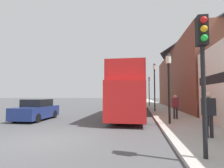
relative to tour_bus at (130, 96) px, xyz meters
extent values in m
plane|color=#4C4C4F|center=(-3.20, 12.72, -1.78)|extent=(144.00, 144.00, 0.00)
cube|color=#ADAAA3|center=(3.54, 9.72, -1.71)|extent=(3.23, 108.00, 0.14)
cube|color=brown|center=(8.16, 10.89, 2.16)|extent=(6.00, 23.09, 7.88)
pyramid|color=#2D2D33|center=(8.16, 10.89, 7.54)|extent=(6.00, 23.09, 2.87)
cube|color=red|center=(0.00, -0.14, -0.27)|extent=(2.50, 10.34, 2.42)
cube|color=yellow|center=(-0.01, -0.65, -0.15)|extent=(2.48, 5.69, 0.45)
cube|color=black|center=(0.00, -0.14, 0.44)|extent=(2.52, 9.51, 0.70)
cube|color=red|center=(0.00, -0.14, 0.99)|extent=(2.49, 9.51, 0.10)
cube|color=red|center=(-1.17, -0.13, 1.63)|extent=(0.15, 9.49, 1.19)
cube|color=red|center=(1.17, -0.15, 1.63)|extent=(0.15, 9.49, 1.19)
cube|color=red|center=(-0.04, -4.85, 1.63)|extent=(2.41, 0.09, 1.19)
cube|color=red|center=(0.03, 3.89, 1.63)|extent=(2.42, 1.46, 1.19)
cylinder|color=black|center=(-1.06, 3.07, -1.24)|extent=(0.29, 1.08, 1.08)
cylinder|color=black|center=(1.11, 3.05, -1.24)|extent=(0.29, 1.08, 1.08)
cylinder|color=black|center=(-1.11, -3.12, -1.24)|extent=(0.29, 1.08, 1.08)
cylinder|color=black|center=(1.06, -3.14, -1.24)|extent=(0.29, 1.08, 1.08)
cube|color=black|center=(0.76, 8.06, -1.27)|extent=(1.88, 4.59, 0.68)
cube|color=black|center=(0.75, 7.92, -0.63)|extent=(1.64, 2.21, 0.59)
cylinder|color=black|center=(-0.08, 9.48, -1.47)|extent=(0.21, 0.61, 0.61)
cylinder|color=black|center=(1.62, 9.47, -1.47)|extent=(0.21, 0.61, 0.61)
cylinder|color=black|center=(-0.10, 6.65, -1.47)|extent=(0.21, 0.61, 0.61)
cylinder|color=black|center=(1.59, 6.63, -1.47)|extent=(0.21, 0.61, 0.61)
cube|color=navy|center=(-6.84, -2.73, -1.19)|extent=(1.85, 3.95, 0.83)
cube|color=black|center=(-6.84, -2.61, -0.51)|extent=(1.62, 1.90, 0.54)
cylinder|color=black|center=(-5.99, -3.94, -1.47)|extent=(0.21, 0.62, 0.62)
cylinder|color=black|center=(-7.67, -3.95, -1.47)|extent=(0.21, 0.62, 0.62)
cylinder|color=black|center=(-6.02, -1.50, -1.47)|extent=(0.21, 0.62, 0.62)
cylinder|color=black|center=(-7.69, -1.51, -1.47)|extent=(0.21, 0.62, 0.62)
cylinder|color=#232328|center=(3.46, -7.22, -1.19)|extent=(0.13, 0.13, 0.89)
cylinder|color=#232328|center=(3.65, -7.22, -1.19)|extent=(0.13, 0.13, 0.89)
cube|color=black|center=(3.56, -7.22, -0.39)|extent=(0.48, 0.27, 0.71)
sphere|color=tan|center=(3.56, -7.22, 0.08)|extent=(0.25, 0.25, 0.25)
cylinder|color=#232328|center=(4.38, -4.41, -1.23)|extent=(0.12, 0.12, 0.82)
cylinder|color=#232328|center=(4.56, -4.41, -1.23)|extent=(0.12, 0.12, 0.82)
cube|color=#4C3D33|center=(4.47, -4.41, -0.49)|extent=(0.45, 0.25, 0.65)
sphere|color=tan|center=(4.47, -4.41, -0.05)|extent=(0.23, 0.23, 0.23)
cylinder|color=#232328|center=(3.29, -1.68, -1.22)|extent=(0.13, 0.13, 0.83)
cylinder|color=#232328|center=(3.46, -1.68, -1.22)|extent=(0.13, 0.13, 0.83)
cube|color=maroon|center=(3.38, -1.68, -0.47)|extent=(0.45, 0.25, 0.66)
sphere|color=tan|center=(3.38, -1.68, -0.03)|extent=(0.23, 0.23, 0.23)
cylinder|color=black|center=(2.52, -9.71, -0.07)|extent=(0.12, 0.12, 3.13)
cube|color=black|center=(2.52, -9.71, 1.91)|extent=(0.28, 0.31, 0.85)
sphere|color=red|center=(2.52, -9.87, 2.17)|extent=(0.19, 0.19, 0.19)
sphere|color=orange|center=(2.52, -9.87, 1.91)|extent=(0.19, 0.19, 0.19)
sphere|color=green|center=(2.52, -9.87, 1.66)|extent=(0.19, 0.19, 0.19)
cylinder|color=black|center=(2.59, -3.85, 0.19)|extent=(0.13, 0.13, 3.66)
cylinder|color=silver|center=(2.59, -3.85, 2.25)|extent=(0.32, 0.32, 0.45)
cone|color=black|center=(2.59, -3.85, 2.58)|extent=(0.35, 0.35, 0.22)
cylinder|color=black|center=(2.49, 4.35, 0.61)|extent=(0.13, 0.13, 4.50)
cylinder|color=silver|center=(2.49, 4.35, 3.09)|extent=(0.32, 0.32, 0.45)
cone|color=black|center=(2.49, 4.35, 3.42)|extent=(0.35, 0.35, 0.22)
cylinder|color=black|center=(2.41, 12.55, 0.29)|extent=(0.13, 0.13, 3.87)
cylinder|color=silver|center=(2.41, 12.55, 2.45)|extent=(0.32, 0.32, 0.45)
cone|color=black|center=(2.41, 12.55, 2.79)|extent=(0.35, 0.35, 0.22)
camera|label=1|loc=(0.71, -14.90, 0.10)|focal=28.00mm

